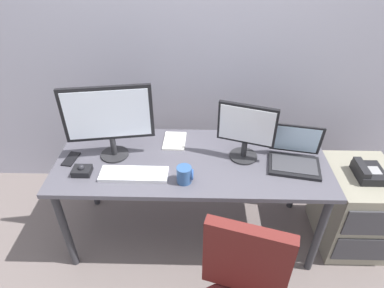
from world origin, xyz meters
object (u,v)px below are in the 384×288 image
at_px(laptop, 295,156).
at_px(paper_notepad, 175,141).
at_px(monitor_side, 246,130).
at_px(cell_phone, 71,159).
at_px(monitor_main, 108,118).
at_px(keyboard, 134,174).
at_px(trackball_mouse, 82,171).
at_px(coffee_mug, 185,175).
at_px(desk_phone, 368,172).
at_px(file_cabinet, 353,207).

xyz_separation_m(laptop, paper_notepad, (-0.77, 0.22, -0.05)).
bearing_deg(monitor_side, cell_phone, -177.17).
distance_m(monitor_main, paper_notepad, 0.50).
height_order(monitor_main, keyboard, monitor_main).
height_order(keyboard, laptop, laptop).
bearing_deg(laptop, trackball_mouse, -174.08).
relative_size(monitor_main, keyboard, 1.31).
bearing_deg(paper_notepad, keyboard, -121.30).
xyz_separation_m(keyboard, cell_phone, (-0.43, 0.15, -0.01)).
bearing_deg(laptop, cell_phone, -179.92).
distance_m(monitor_side, trackball_mouse, 1.03).
xyz_separation_m(keyboard, trackball_mouse, (-0.32, 0.01, 0.01)).
height_order(laptop, cell_phone, laptop).
relative_size(coffee_mug, paper_notepad, 0.50).
bearing_deg(desk_phone, coffee_mug, -171.01).
relative_size(desk_phone, paper_notepad, 0.96).
bearing_deg(trackball_mouse, monitor_main, 49.76).
height_order(monitor_main, monitor_side, monitor_main).
relative_size(monitor_main, paper_notepad, 2.59).
xyz_separation_m(file_cabinet, paper_notepad, (-1.27, 0.21, 0.41)).
bearing_deg(monitor_main, keyboard, -50.97).
bearing_deg(desk_phone, monitor_main, 178.01).
height_order(file_cabinet, keyboard, keyboard).
distance_m(monitor_main, monitor_side, 0.84).
distance_m(keyboard, coffee_mug, 0.31).
bearing_deg(paper_notepad, trackball_mouse, -146.87).
bearing_deg(paper_notepad, desk_phone, -10.01).
xyz_separation_m(laptop, cell_phone, (-1.42, -0.00, -0.05)).
bearing_deg(keyboard, desk_phone, 5.43).
xyz_separation_m(monitor_main, laptop, (1.15, -0.05, -0.23)).
distance_m(desk_phone, cell_phone, 1.91).
distance_m(desk_phone, monitor_main, 1.68).
bearing_deg(laptop, monitor_side, 170.42).
xyz_separation_m(file_cabinet, laptop, (-0.50, -0.01, 0.46)).
xyz_separation_m(file_cabinet, trackball_mouse, (-1.81, -0.15, 0.43)).
distance_m(trackball_mouse, paper_notepad, 0.64).
distance_m(keyboard, laptop, 1.00).
relative_size(laptop, trackball_mouse, 3.20).
bearing_deg(laptop, file_cabinet, 1.11).
height_order(file_cabinet, coffee_mug, coffee_mug).
bearing_deg(monitor_main, paper_notepad, 23.46).
relative_size(keyboard, paper_notepad, 1.98).
height_order(laptop, coffee_mug, laptop).
bearing_deg(desk_phone, laptop, 179.19).
xyz_separation_m(file_cabinet, desk_phone, (-0.01, -0.02, 0.34)).
height_order(desk_phone, coffee_mug, coffee_mug).
bearing_deg(file_cabinet, cell_phone, -179.66).
bearing_deg(cell_phone, desk_phone, 8.15).
distance_m(monitor_side, laptop, 0.35).
xyz_separation_m(desk_phone, cell_phone, (-1.91, 0.00, 0.07)).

